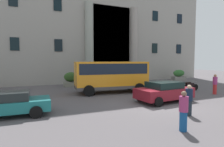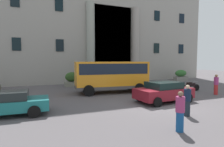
{
  "view_description": "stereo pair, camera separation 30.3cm",
  "coord_description": "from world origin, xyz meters",
  "px_view_note": "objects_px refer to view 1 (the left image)",
  "views": [
    {
      "loc": [
        -7.54,
        -9.61,
        2.89
      ],
      "look_at": [
        -1.36,
        4.59,
        1.78
      ],
      "focal_mm": 29.84,
      "sensor_mm": 36.0,
      "label": 1
    },
    {
      "loc": [
        -7.26,
        -9.72,
        2.89
      ],
      "look_at": [
        -1.36,
        4.59,
        1.78
      ],
      "focal_mm": 29.84,
      "sensor_mm": 36.0,
      "label": 2
    }
  ],
  "objects_px": {
    "pedestrian_woman_with_bag": "(189,100)",
    "scooter_by_planter": "(189,86)",
    "parked_hatchback_near": "(4,104)",
    "bus_stop_sign": "(143,71)",
    "hedge_planter_west": "(179,75)",
    "hedge_planter_east": "(71,80)",
    "hedge_planter_entrance_right": "(136,77)",
    "hedge_planter_far_east": "(104,79)",
    "pedestrian_man_red_shirt": "(183,111)",
    "pedestrian_child_trailing": "(215,84)",
    "orange_minibus": "(111,74)",
    "parked_sedan_second": "(164,91)"
  },
  "relations": [
    {
      "from": "hedge_planter_west",
      "to": "hedge_planter_entrance_right",
      "type": "distance_m",
      "value": 6.92
    },
    {
      "from": "bus_stop_sign",
      "to": "hedge_planter_east",
      "type": "distance_m",
      "value": 7.95
    },
    {
      "from": "bus_stop_sign",
      "to": "hedge_planter_entrance_right",
      "type": "distance_m",
      "value": 3.2
    },
    {
      "from": "hedge_planter_west",
      "to": "bus_stop_sign",
      "type": "bearing_deg",
      "value": -159.31
    },
    {
      "from": "hedge_planter_west",
      "to": "scooter_by_planter",
      "type": "height_order",
      "value": "hedge_planter_west"
    },
    {
      "from": "hedge_planter_entrance_right",
      "to": "pedestrian_child_trailing",
      "type": "distance_m",
      "value": 9.46
    },
    {
      "from": "hedge_planter_far_east",
      "to": "pedestrian_child_trailing",
      "type": "relative_size",
      "value": 0.95
    },
    {
      "from": "hedge_planter_far_east",
      "to": "parked_hatchback_near",
      "type": "height_order",
      "value": "hedge_planter_far_east"
    },
    {
      "from": "orange_minibus",
      "to": "parked_hatchback_near",
      "type": "height_order",
      "value": "orange_minibus"
    },
    {
      "from": "hedge_planter_entrance_right",
      "to": "hedge_planter_east",
      "type": "xyz_separation_m",
      "value": [
        -8.12,
        0.35,
        -0.03
      ]
    },
    {
      "from": "hedge_planter_far_east",
      "to": "scooter_by_planter",
      "type": "bearing_deg",
      "value": -51.4
    },
    {
      "from": "bus_stop_sign",
      "to": "parked_sedan_second",
      "type": "distance_m",
      "value": 7.39
    },
    {
      "from": "bus_stop_sign",
      "to": "hedge_planter_entrance_right",
      "type": "height_order",
      "value": "bus_stop_sign"
    },
    {
      "from": "bus_stop_sign",
      "to": "hedge_planter_west",
      "type": "bearing_deg",
      "value": 20.69
    },
    {
      "from": "scooter_by_planter",
      "to": "hedge_planter_west",
      "type": "bearing_deg",
      "value": 56.28
    },
    {
      "from": "scooter_by_planter",
      "to": "pedestrian_child_trailing",
      "type": "height_order",
      "value": "pedestrian_child_trailing"
    },
    {
      "from": "scooter_by_planter",
      "to": "pedestrian_woman_with_bag",
      "type": "xyz_separation_m",
      "value": [
        -6.18,
        -5.89,
        0.36
      ]
    },
    {
      "from": "pedestrian_woman_with_bag",
      "to": "bus_stop_sign",
      "type": "bearing_deg",
      "value": 37.25
    },
    {
      "from": "pedestrian_man_red_shirt",
      "to": "hedge_planter_east",
      "type": "bearing_deg",
      "value": -38.5
    },
    {
      "from": "hedge_planter_west",
      "to": "hedge_planter_far_east",
      "type": "bearing_deg",
      "value": 178.52
    },
    {
      "from": "hedge_planter_east",
      "to": "pedestrian_man_red_shirt",
      "type": "distance_m",
      "value": 14.87
    },
    {
      "from": "bus_stop_sign",
      "to": "hedge_planter_east",
      "type": "bearing_deg",
      "value": 155.49
    },
    {
      "from": "scooter_by_planter",
      "to": "bus_stop_sign",
      "type": "bearing_deg",
      "value": 125.25
    },
    {
      "from": "orange_minibus",
      "to": "hedge_planter_far_east",
      "type": "relative_size",
      "value": 4.01
    },
    {
      "from": "bus_stop_sign",
      "to": "pedestrian_man_red_shirt",
      "type": "distance_m",
      "value": 12.78
    },
    {
      "from": "hedge_planter_west",
      "to": "hedge_planter_east",
      "type": "bearing_deg",
      "value": 178.81
    },
    {
      "from": "parked_hatchback_near",
      "to": "scooter_by_planter",
      "type": "bearing_deg",
      "value": 10.84
    },
    {
      "from": "scooter_by_planter",
      "to": "pedestrian_child_trailing",
      "type": "distance_m",
      "value": 2.31
    },
    {
      "from": "hedge_planter_far_east",
      "to": "scooter_by_planter",
      "type": "xyz_separation_m",
      "value": [
        5.85,
        -7.33,
        -0.17
      ]
    },
    {
      "from": "bus_stop_sign",
      "to": "parked_hatchback_near",
      "type": "relative_size",
      "value": 0.6
    },
    {
      "from": "hedge_planter_entrance_right",
      "to": "hedge_planter_far_east",
      "type": "relative_size",
      "value": 1.01
    },
    {
      "from": "orange_minibus",
      "to": "hedge_planter_entrance_right",
      "type": "xyz_separation_m",
      "value": [
        5.56,
        4.96,
        -0.85
      ]
    },
    {
      "from": "pedestrian_woman_with_bag",
      "to": "scooter_by_planter",
      "type": "bearing_deg",
      "value": 10.99
    },
    {
      "from": "bus_stop_sign",
      "to": "pedestrian_woman_with_bag",
      "type": "bearing_deg",
      "value": -110.07
    },
    {
      "from": "hedge_planter_entrance_right",
      "to": "scooter_by_planter",
      "type": "bearing_deg",
      "value": -77.1
    },
    {
      "from": "hedge_planter_entrance_right",
      "to": "hedge_planter_far_east",
      "type": "xyz_separation_m",
      "value": [
        -4.25,
        0.32,
        -0.16
      ]
    },
    {
      "from": "hedge_planter_far_east",
      "to": "pedestrian_man_red_shirt",
      "type": "bearing_deg",
      "value": -98.49
    },
    {
      "from": "pedestrian_woman_with_bag",
      "to": "hedge_planter_entrance_right",
      "type": "bearing_deg",
      "value": 37.81
    },
    {
      "from": "hedge_planter_east",
      "to": "pedestrian_woman_with_bag",
      "type": "bearing_deg",
      "value": -75.02
    },
    {
      "from": "hedge_planter_east",
      "to": "pedestrian_woman_with_bag",
      "type": "xyz_separation_m",
      "value": [
        3.54,
        -13.25,
        0.05
      ]
    },
    {
      "from": "pedestrian_woman_with_bag",
      "to": "orange_minibus",
      "type": "bearing_deg",
      "value": 64.41
    },
    {
      "from": "hedge_planter_far_east",
      "to": "hedge_planter_entrance_right",
      "type": "bearing_deg",
      "value": -4.35
    },
    {
      "from": "hedge_planter_east",
      "to": "scooter_by_planter",
      "type": "xyz_separation_m",
      "value": [
        9.72,
        -7.35,
        -0.31
      ]
    },
    {
      "from": "bus_stop_sign",
      "to": "parked_sedan_second",
      "type": "relative_size",
      "value": 0.66
    },
    {
      "from": "pedestrian_child_trailing",
      "to": "pedestrian_man_red_shirt",
      "type": "xyz_separation_m",
      "value": [
        -8.64,
        -5.23,
        -0.03
      ]
    },
    {
      "from": "scooter_by_planter",
      "to": "pedestrian_man_red_shirt",
      "type": "xyz_separation_m",
      "value": [
        -8.05,
        -7.42,
        0.37
      ]
    },
    {
      "from": "hedge_planter_entrance_right",
      "to": "pedestrian_woman_with_bag",
      "type": "relative_size",
      "value": 1.01
    },
    {
      "from": "hedge_planter_far_east",
      "to": "scooter_by_planter",
      "type": "distance_m",
      "value": 9.38
    },
    {
      "from": "hedge_planter_entrance_right",
      "to": "hedge_planter_far_east",
      "type": "bearing_deg",
      "value": 175.65
    },
    {
      "from": "pedestrian_woman_with_bag",
      "to": "pedestrian_child_trailing",
      "type": "distance_m",
      "value": 7.71
    }
  ]
}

